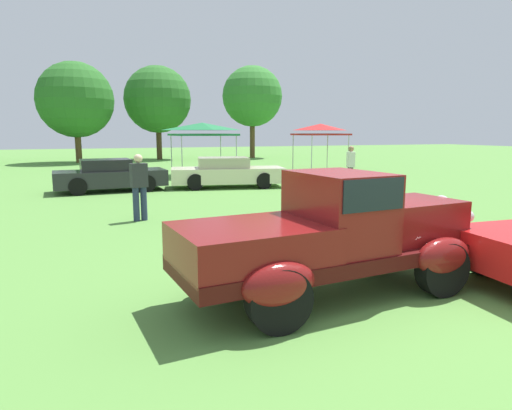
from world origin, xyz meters
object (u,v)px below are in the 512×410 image
Objects in this scene: show_car_charcoal at (110,176)px; show_car_cream at (227,173)px; canopy_tent_left_field at (202,128)px; feature_pickup_truck at (333,233)px; spectator_near_truck at (139,185)px; spectator_by_row at (351,166)px; canopy_tent_center_field at (321,129)px.

show_car_charcoal is 0.87× the size of show_car_cream.
show_car_cream is 5.46m from canopy_tent_left_field.
canopy_tent_left_field is at bearing 81.52° from feature_pickup_truck.
canopy_tent_left_field is (4.44, 10.95, 1.51)m from spectator_near_truck.
canopy_tent_left_field is (0.31, 5.14, 1.82)m from show_car_cream.
feature_pickup_truck is 1.47× the size of canopy_tent_left_field.
canopy_tent_center_field is at bearing 69.17° from spectator_by_row.
spectator_by_row is (4.46, -2.17, 0.31)m from show_car_cream.
canopy_tent_center_field is (9.65, 17.63, 1.55)m from feature_pickup_truck.
spectator_near_truck is at bearing -112.08° from canopy_tent_left_field.
canopy_tent_center_field is (11.93, 5.12, 1.82)m from show_car_charcoal.
feature_pickup_truck reaches higher than show_car_charcoal.
show_car_charcoal is 2.45× the size of spectator_by_row.
spectator_by_row reaches higher than show_car_cream.
show_car_charcoal is 6.26m from spectator_near_truck.
show_car_charcoal is 4.55m from show_car_cream.
feature_pickup_truck is 6.54m from spectator_near_truck.
spectator_by_row is 8.54m from canopy_tent_left_field.
spectator_near_truck is 11.92m from canopy_tent_left_field.
show_car_charcoal is 1.53× the size of canopy_tent_center_field.
feature_pickup_truck reaches higher than spectator_near_truck.
spectator_near_truck is at bearing -135.43° from canopy_tent_center_field.
feature_pickup_truck is at bearing -118.71° from canopy_tent_center_field.
spectator_near_truck is 0.56× the size of canopy_tent_left_field.
spectator_by_row is at bearing -60.41° from canopy_tent_left_field.
canopy_tent_left_field is at bearing 119.59° from spectator_by_row.
spectator_near_truck reaches higher than show_car_cream.
spectator_near_truck is (-4.13, -5.82, 0.31)m from show_car_cream.
feature_pickup_truck reaches higher than show_car_cream.
canopy_tent_center_field is at bearing 3.28° from canopy_tent_left_field.
spectator_by_row is (6.72, 9.91, 0.05)m from feature_pickup_truck.
show_car_charcoal is at bearing 100.31° from feature_pickup_truck.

